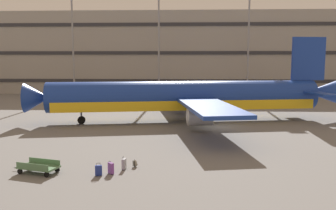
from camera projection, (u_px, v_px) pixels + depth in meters
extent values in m
plane|color=slate|center=(216.00, 127.00, 40.48)|extent=(600.00, 600.00, 0.00)
cube|color=gray|center=(200.00, 54.00, 86.94)|extent=(157.65, 20.95, 17.74)
cube|color=#2D2D33|center=(201.00, 81.00, 77.20)|extent=(156.08, 0.24, 0.70)
cube|color=#2D2D33|center=(202.00, 53.00, 76.46)|extent=(156.08, 0.24, 0.70)
cube|color=#2D2D33|center=(202.00, 24.00, 75.72)|extent=(156.08, 0.24, 0.70)
cylinder|color=navy|center=(185.00, 96.00, 43.61)|extent=(32.30, 8.97, 3.54)
cube|color=yellow|center=(185.00, 104.00, 43.73)|extent=(31.02, 8.69, 1.13)
cone|color=navy|center=(37.00, 98.00, 41.48)|extent=(3.37, 3.80, 3.36)
cone|color=navy|center=(321.00, 92.00, 45.74)|extent=(4.67, 3.52, 2.83)
cube|color=navy|center=(308.00, 59.00, 45.00)|extent=(4.25, 1.08, 5.31)
cube|color=navy|center=(318.00, 93.00, 42.13)|extent=(2.68, 5.54, 0.20)
cube|color=navy|center=(292.00, 89.00, 48.75)|extent=(2.68, 5.54, 0.20)
cube|color=navy|center=(210.00, 107.00, 35.38)|extent=(6.64, 14.06, 0.36)
cube|color=navy|center=(182.00, 92.00, 52.16)|extent=(6.64, 14.06, 0.36)
cylinder|color=#9E9EA3|center=(200.00, 116.00, 37.87)|extent=(2.83, 2.35, 1.95)
cylinder|color=#9E9EA3|center=(181.00, 103.00, 49.87)|extent=(2.83, 2.35, 1.95)
cylinder|color=black|center=(81.00, 120.00, 42.42)|extent=(0.95, 0.50, 0.90)
cylinder|color=slate|center=(81.00, 114.00, 42.34)|extent=(0.20, 0.20, 1.36)
cylinder|color=black|center=(198.00, 120.00, 42.63)|extent=(0.95, 0.50, 0.90)
cylinder|color=slate|center=(198.00, 114.00, 42.54)|extent=(0.20, 0.20, 1.36)
cylinder|color=black|center=(193.00, 116.00, 45.59)|extent=(0.95, 0.50, 0.90)
cylinder|color=slate|center=(193.00, 110.00, 45.50)|extent=(0.20, 0.20, 1.36)
cylinder|color=gray|center=(73.00, 34.00, 72.97)|extent=(0.36, 0.36, 25.02)
cylinder|color=gray|center=(159.00, 41.00, 72.36)|extent=(0.36, 0.36, 22.31)
cylinder|color=gray|center=(249.00, 34.00, 71.41)|extent=(0.36, 0.36, 24.89)
cube|color=gray|center=(124.00, 164.00, 24.83)|extent=(0.26, 0.49, 0.70)
cylinder|color=#333338|center=(123.00, 157.00, 24.91)|extent=(0.02, 0.02, 0.12)
cylinder|color=#333338|center=(122.00, 158.00, 24.66)|extent=(0.02, 0.02, 0.12)
cube|color=black|center=(123.00, 157.00, 24.78)|extent=(0.05, 0.26, 0.02)
cylinder|color=black|center=(126.00, 168.00, 25.04)|extent=(0.05, 0.02, 0.05)
cylinder|color=black|center=(125.00, 170.00, 24.68)|extent=(0.05, 0.02, 0.05)
cylinder|color=black|center=(124.00, 168.00, 25.07)|extent=(0.05, 0.02, 0.05)
cylinder|color=black|center=(122.00, 170.00, 24.70)|extent=(0.05, 0.02, 0.05)
cube|color=navy|center=(99.00, 170.00, 23.45)|extent=(0.49, 0.32, 0.65)
cylinder|color=#333338|center=(96.00, 165.00, 23.31)|extent=(0.02, 0.02, 0.17)
cylinder|color=#333338|center=(100.00, 164.00, 23.36)|extent=(0.02, 0.02, 0.17)
cube|color=black|center=(98.00, 163.00, 23.32)|extent=(0.24, 0.08, 0.02)
cylinder|color=black|center=(96.00, 175.00, 23.55)|extent=(0.03, 0.05, 0.05)
cylinder|color=black|center=(101.00, 175.00, 23.61)|extent=(0.03, 0.05, 0.05)
cylinder|color=black|center=(96.00, 176.00, 23.37)|extent=(0.03, 0.05, 0.05)
cylinder|color=black|center=(101.00, 176.00, 23.44)|extent=(0.03, 0.05, 0.05)
cube|color=#72388C|center=(111.00, 168.00, 23.82)|extent=(0.46, 0.49, 0.71)
cylinder|color=#333338|center=(109.00, 162.00, 23.83)|extent=(0.02, 0.02, 0.11)
cylinder|color=#333338|center=(111.00, 163.00, 23.63)|extent=(0.02, 0.02, 0.11)
cube|color=black|center=(110.00, 161.00, 23.72)|extent=(0.18, 0.21, 0.02)
cylinder|color=black|center=(111.00, 173.00, 24.07)|extent=(0.05, 0.05, 0.05)
cylinder|color=black|center=(114.00, 174.00, 23.78)|extent=(0.05, 0.05, 0.05)
cylinder|color=black|center=(108.00, 173.00, 23.96)|extent=(0.05, 0.05, 0.05)
cylinder|color=black|center=(111.00, 175.00, 23.67)|extent=(0.05, 0.05, 0.05)
ellipsoid|color=gray|center=(135.00, 163.00, 25.42)|extent=(0.40, 0.42, 0.51)
ellipsoid|color=gray|center=(136.00, 164.00, 25.49)|extent=(0.23, 0.26, 0.23)
torus|color=black|center=(135.00, 160.00, 25.37)|extent=(0.06, 0.07, 0.08)
cube|color=black|center=(133.00, 163.00, 25.44)|extent=(0.04, 0.04, 0.43)
cube|color=black|center=(134.00, 164.00, 25.28)|extent=(0.04, 0.04, 0.43)
cube|color=#4C724C|center=(39.00, 167.00, 24.01)|extent=(2.86, 1.97, 0.12)
cylinder|color=#4C4C51|center=(18.00, 168.00, 24.56)|extent=(0.69, 0.24, 0.05)
cube|color=#4C724C|center=(32.00, 167.00, 23.40)|extent=(2.38, 0.72, 0.40)
cube|color=#4C724C|center=(44.00, 162.00, 24.56)|extent=(2.38, 0.72, 0.40)
cylinder|color=black|center=(20.00, 171.00, 23.85)|extent=(0.37, 0.20, 0.36)
cylinder|color=black|center=(31.00, 167.00, 24.89)|extent=(0.37, 0.20, 0.36)
cylinder|color=black|center=(47.00, 175.00, 23.19)|extent=(0.37, 0.20, 0.36)
cylinder|color=black|center=(57.00, 170.00, 24.23)|extent=(0.37, 0.20, 0.36)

